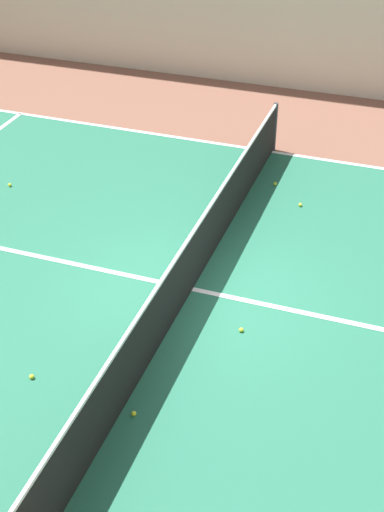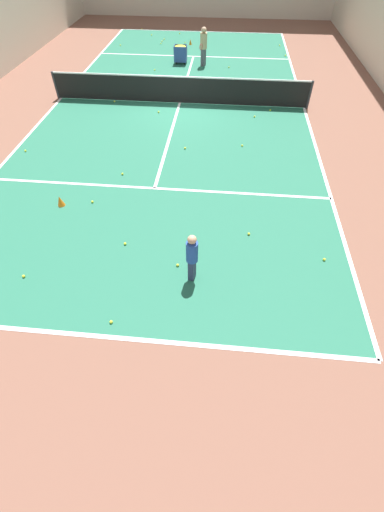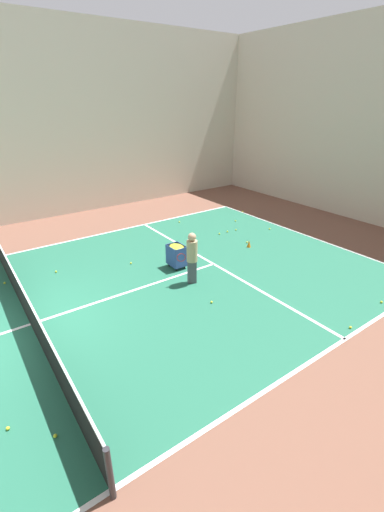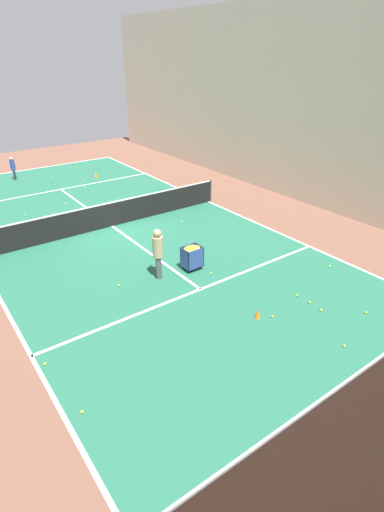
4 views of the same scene
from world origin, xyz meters
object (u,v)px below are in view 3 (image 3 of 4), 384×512
at_px(coach_at_net, 192,255).
at_px(training_cone_0, 249,244).
at_px(ball_cart, 177,252).
at_px(tennis_net, 27,307).

relative_size(coach_at_net, training_cone_0, 6.03).
xyz_separation_m(coach_at_net, ball_cart, (-1.21, 0.21, -0.39)).
xyz_separation_m(ball_cart, training_cone_0, (0.18, 3.36, -0.46)).
relative_size(tennis_net, ball_cart, 12.60).
bearing_deg(tennis_net, coach_at_net, 82.40).
height_order(tennis_net, training_cone_0, tennis_net).
distance_m(tennis_net, coach_at_net, 4.88).
distance_m(tennis_net, ball_cart, 5.06).
height_order(coach_at_net, ball_cart, coach_at_net).
relative_size(tennis_net, coach_at_net, 6.24).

